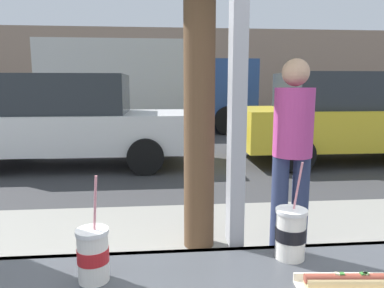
{
  "coord_description": "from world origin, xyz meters",
  "views": [
    {
      "loc": [
        -0.26,
        -1.1,
        1.54
      ],
      "look_at": [
        0.05,
        2.3,
        0.98
      ],
      "focal_mm": 33.43,
      "sensor_mm": 36.0,
      "label": 1
    }
  ],
  "objects": [
    {
      "name": "soda_cup_left",
      "position": [
        0.15,
        -0.05,
        1.08
      ],
      "size": [
        0.1,
        0.1,
        0.32
      ],
      "color": "white",
      "rests_on": "window_counter"
    },
    {
      "name": "ground_plane",
      "position": [
        0.0,
        8.0,
        0.0
      ],
      "size": [
        60.0,
        60.0,
        0.0
      ],
      "primitive_type": "plane",
      "color": "#38383A"
    },
    {
      "name": "parked_car_white",
      "position": [
        -1.98,
        5.88,
        0.88
      ],
      "size": [
        4.61,
        1.92,
        1.74
      ],
      "color": "silver",
      "rests_on": "ground"
    },
    {
      "name": "pedestrian",
      "position": [
        0.83,
        1.71,
        1.06
      ],
      "size": [
        0.32,
        0.32,
        1.63
      ],
      "color": "navy",
      "rests_on": "sidewalk_strip"
    },
    {
      "name": "parked_car_yellow",
      "position": [
        3.51,
        5.88,
        0.9
      ],
      "size": [
        4.47,
        2.07,
        1.79
      ],
      "color": "gold",
      "rests_on": "ground"
    },
    {
      "name": "box_truck",
      "position": [
        -0.69,
        10.96,
        1.59
      ],
      "size": [
        6.77,
        2.44,
        2.91
      ],
      "color": "beige",
      "rests_on": "ground"
    },
    {
      "name": "hotdog_tray_near",
      "position": [
        0.24,
        -0.25,
        1.02
      ],
      "size": [
        0.27,
        0.12,
        0.05
      ],
      "color": "beige",
      "rests_on": "window_counter"
    },
    {
      "name": "building_facade_far",
      "position": [
        0.0,
        19.07,
        2.27
      ],
      "size": [
        28.0,
        1.2,
        4.54
      ],
      "primitive_type": "cube",
      "color": "gray",
      "rests_on": "ground"
    },
    {
      "name": "soda_cup_right",
      "position": [
        -0.45,
        -0.13,
        1.07
      ],
      "size": [
        0.09,
        0.09,
        0.31
      ],
      "color": "white",
      "rests_on": "window_counter"
    },
    {
      "name": "sidewalk_strip",
      "position": [
        0.0,
        1.6,
        0.06
      ],
      "size": [
        16.0,
        2.8,
        0.12
      ],
      "primitive_type": "cube",
      "color": "gray",
      "rests_on": "ground"
    },
    {
      "name": "window_wall",
      "position": [
        0.0,
        0.08,
        1.81
      ],
      "size": [
        2.63,
        0.2,
        2.9
      ],
      "color": "#56544F",
      "rests_on": "ground"
    }
  ]
}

